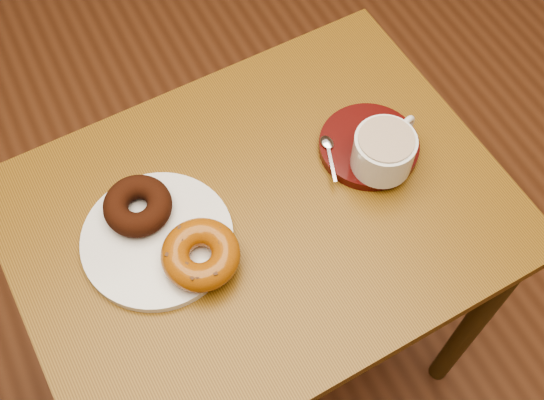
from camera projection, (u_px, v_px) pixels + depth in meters
name	position (u px, v px, depth m)	size (l,w,h in m)	color
ground	(185.00, 324.00, 1.67)	(6.00, 6.00, 0.00)	brown
cafe_table	(261.00, 244.00, 1.13)	(0.77, 0.59, 0.70)	brown
donut_plate	(157.00, 239.00, 1.00)	(0.22, 0.22, 0.01)	silver
donut_cinnamon	(138.00, 206.00, 1.00)	(0.10, 0.10, 0.04)	black
donut_caramel	(201.00, 254.00, 0.96)	(0.13, 0.13, 0.04)	#9C5211
saucer	(369.00, 146.00, 1.08)	(0.16, 0.16, 0.02)	#3E0A08
coffee_cup	(384.00, 150.00, 1.03)	(0.12, 0.09, 0.07)	silver
teaspoon	(328.00, 146.00, 1.07)	(0.04, 0.08, 0.01)	silver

